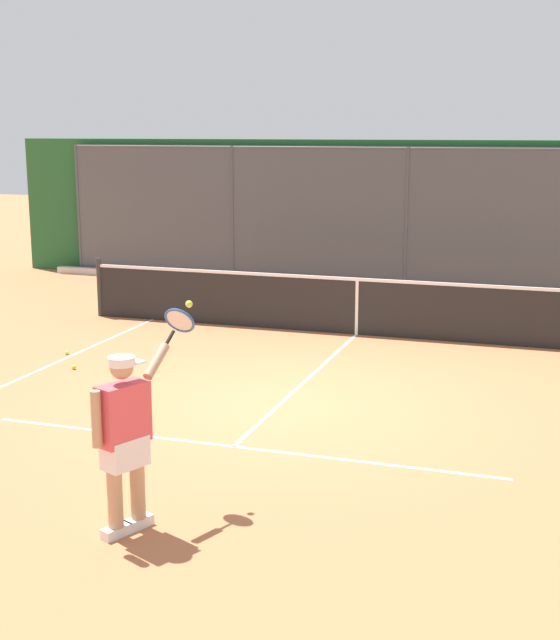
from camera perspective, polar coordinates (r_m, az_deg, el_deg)
ground_plane at (r=11.13m, az=0.01°, el=-5.42°), size 60.00×60.00×0.00m
court_line_markings at (r=9.53m, az=-3.46°, el=-8.52°), size 7.58×10.31×0.01m
fence_backdrop at (r=19.46m, az=8.46°, el=6.71°), size 18.59×1.37×3.14m
tennis_net at (r=14.80m, az=4.96°, el=0.93°), size 9.74×0.09×1.07m
tennis_player at (r=7.57m, az=-9.87°, el=-7.07°), size 0.49×1.32×1.84m
tennis_ball_near_baseline at (r=13.90m, az=-13.52°, el=-2.04°), size 0.07×0.07×0.07m
tennis_ball_mid_court at (r=13.04m, az=-13.09°, el=-2.97°), size 0.07×0.07×0.07m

